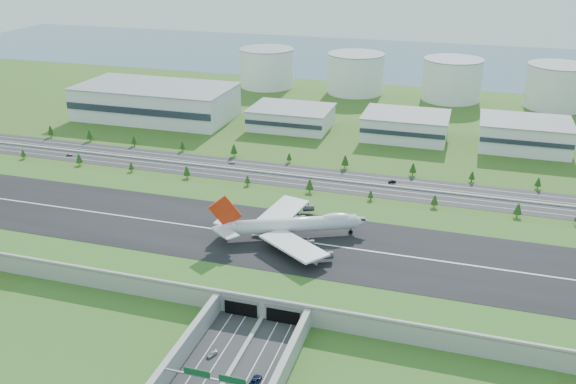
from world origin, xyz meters
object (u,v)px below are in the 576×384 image
(car_2, at_px, (255,380))
(car_4, at_px, (69,155))
(fuel_tank_a, at_px, (267,68))
(car_7, at_px, (232,162))
(boeing_747, at_px, (292,225))
(car_5, at_px, (392,182))
(car_0, at_px, (212,354))

(car_2, relative_size, car_4, 1.51)
(fuel_tank_a, relative_size, car_7, 10.63)
(fuel_tank_a, bearing_deg, car_2, -71.80)
(car_7, bearing_deg, fuel_tank_a, -175.93)
(boeing_747, distance_m, car_2, 89.85)
(fuel_tank_a, relative_size, boeing_747, 0.73)
(boeing_747, xyz_separation_m, car_5, (32.58, 97.98, -13.52))
(car_0, xyz_separation_m, car_5, (37.90, 177.23, -0.02))
(car_4, bearing_deg, boeing_747, -131.77)
(fuel_tank_a, relative_size, car_0, 11.12)
(car_7, bearing_deg, boeing_747, 26.11)
(boeing_747, xyz_separation_m, car_4, (-177.71, 83.08, -13.58))
(car_0, bearing_deg, fuel_tank_a, 126.76)
(car_2, bearing_deg, car_4, -38.26)
(fuel_tank_a, xyz_separation_m, boeing_747, (115.95, -306.98, -3.11))
(car_7, bearing_deg, car_2, 15.36)
(car_2, bearing_deg, car_7, -62.62)
(car_0, distance_m, car_4, 236.78)
(fuel_tank_a, height_order, car_4, fuel_tank_a)
(fuel_tank_a, bearing_deg, car_0, -74.02)
(fuel_tank_a, bearing_deg, car_5, -54.60)
(boeing_747, relative_size, car_4, 16.74)
(car_2, bearing_deg, boeing_747, -77.58)
(car_0, distance_m, car_2, 20.95)
(fuel_tank_a, distance_m, car_5, 256.94)
(car_5, distance_m, car_7, 102.57)
(car_0, relative_size, car_5, 0.99)
(car_0, bearing_deg, car_2, -3.23)
(car_2, xyz_separation_m, car_4, (-191.53, 170.84, -0.16))
(car_4, bearing_deg, car_2, -148.45)
(boeing_747, height_order, car_7, boeing_747)
(car_5, height_order, car_7, car_5)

